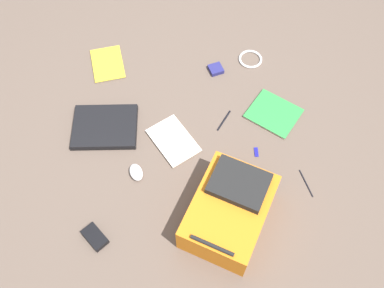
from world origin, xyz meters
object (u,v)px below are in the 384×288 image
(book_red, at_px, (173,141))
(pen_black, at_px, (223,120))
(laptop, at_px, (104,127))
(power_brick, at_px, (94,237))
(cable_coil, at_px, (250,59))
(usb_stick, at_px, (256,152))
(earbud_pouch, at_px, (215,69))
(book_comic, at_px, (273,114))
(backpack, at_px, (229,210))
(book_manual, at_px, (107,64))
(computer_mouse, at_px, (135,172))
(pen_blue, at_px, (305,183))

(book_red, distance_m, pen_black, 0.28)
(laptop, relative_size, power_brick, 2.80)
(cable_coil, distance_m, usb_stick, 0.59)
(earbud_pouch, distance_m, usb_stick, 0.55)
(book_comic, relative_size, book_red, 1.05)
(backpack, xyz_separation_m, book_manual, (0.59, -0.92, -0.09))
(usb_stick, bearing_deg, computer_mouse, 9.05)
(book_comic, relative_size, earbud_pouch, 4.53)
(book_manual, xyz_separation_m, pen_blue, (-0.97, 0.77, -0.00))
(book_manual, distance_m, usb_stick, 0.96)
(laptop, relative_size, pen_blue, 2.24)
(book_red, bearing_deg, book_manual, -55.45)
(usb_stick, bearing_deg, laptop, -12.89)
(power_brick, distance_m, pen_blue, 0.99)
(laptop, xyz_separation_m, computer_mouse, (-0.16, 0.26, 0.00))
(backpack, xyz_separation_m, computer_mouse, (0.42, -0.24, -0.08))
(book_manual, relative_size, pen_black, 1.91)
(backpack, xyz_separation_m, earbud_pouch, (-0.00, -0.85, -0.08))
(cable_coil, height_order, pen_blue, cable_coil)
(power_brick, bearing_deg, pen_black, -135.94)
(book_comic, height_order, power_brick, power_brick)
(laptop, distance_m, usb_stick, 0.76)
(pen_black, distance_m, usb_stick, 0.24)
(usb_stick, bearing_deg, book_red, -11.00)
(cable_coil, height_order, earbud_pouch, earbud_pouch)
(computer_mouse, height_order, cable_coil, computer_mouse)
(backpack, bearing_deg, book_comic, -116.97)
(laptop, xyz_separation_m, earbud_pouch, (-0.58, -0.35, -0.00))
(book_red, xyz_separation_m, cable_coil, (-0.44, -0.51, -0.00))
(book_red, height_order, pen_blue, book_red)
(book_red, distance_m, power_brick, 0.59)
(pen_black, height_order, usb_stick, pen_black)
(computer_mouse, bearing_deg, usb_stick, 169.43)
(computer_mouse, xyz_separation_m, pen_black, (-0.44, -0.28, -0.01))
(book_red, height_order, power_brick, power_brick)
(laptop, bearing_deg, computer_mouse, 121.70)
(usb_stick, bearing_deg, power_brick, 27.91)
(book_manual, relative_size, earbud_pouch, 3.71)
(book_manual, distance_m, computer_mouse, 0.70)
(backpack, distance_m, book_comic, 0.62)
(book_comic, distance_m, earbud_pouch, 0.41)
(computer_mouse, height_order, pen_black, computer_mouse)
(book_comic, distance_m, cable_coil, 0.38)
(backpack, height_order, pen_blue, backpack)
(cable_coil, bearing_deg, laptop, 28.29)
(cable_coil, xyz_separation_m, pen_blue, (-0.18, 0.77, -0.00))
(book_manual, distance_m, earbud_pouch, 0.60)
(computer_mouse, height_order, earbud_pouch, computer_mouse)
(book_red, relative_size, pen_black, 2.22)
(pen_black, bearing_deg, book_comic, -173.72)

